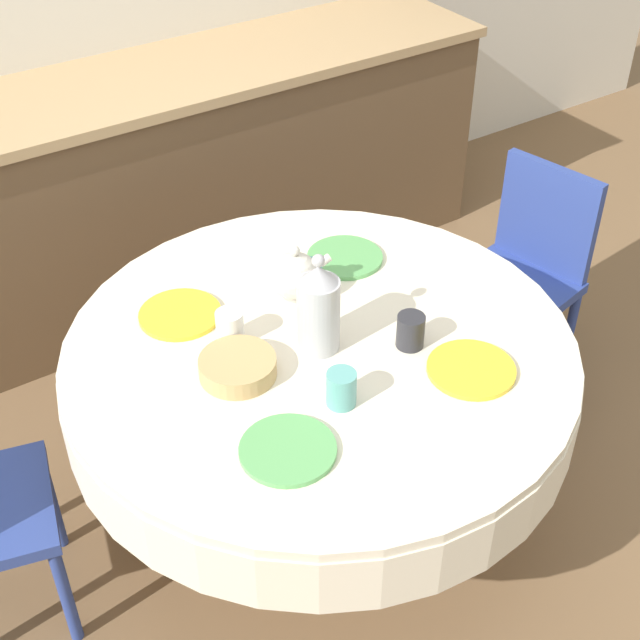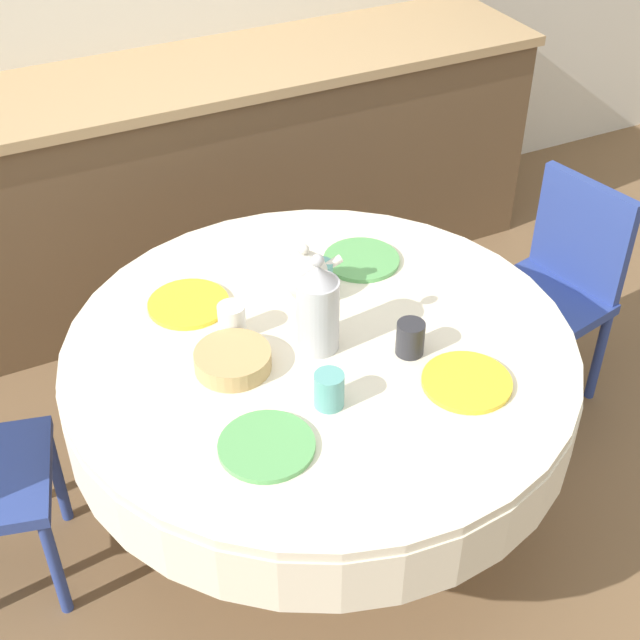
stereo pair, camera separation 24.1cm
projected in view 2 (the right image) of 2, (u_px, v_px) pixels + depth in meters
name	position (u px, v px, depth m)	size (l,w,h in m)	color
ground_plane	(320.00, 516.00, 2.92)	(12.00, 12.00, 0.00)	brown
kitchen_counter	(162.00, 188.00, 3.66)	(3.24, 0.64, 0.96)	brown
dining_table	(320.00, 375.00, 2.54)	(1.44, 1.44, 0.74)	olive
chair_left	(554.00, 284.00, 3.15)	(0.47, 0.47, 0.84)	#2D428E
plate_near_left	(267.00, 446.00, 2.14)	(0.24, 0.24, 0.01)	#5BA85B
cup_near_left	(329.00, 390.00, 2.24)	(0.08, 0.08, 0.10)	#5BA39E
plate_near_right	(467.00, 382.00, 2.33)	(0.24, 0.24, 0.01)	yellow
cup_near_right	(410.00, 338.00, 2.40)	(0.08, 0.08, 0.10)	#28282D
plate_far_left	(189.00, 304.00, 2.59)	(0.24, 0.24, 0.01)	yellow
cup_far_left	(232.00, 320.00, 2.46)	(0.08, 0.08, 0.10)	white
plate_far_right	(361.00, 260.00, 2.77)	(0.24, 0.24, 0.01)	#5BA85B
cup_far_right	(320.00, 277.00, 2.63)	(0.08, 0.08, 0.10)	#5BA39E
coffee_carafe	(318.00, 308.00, 2.37)	(0.12, 0.12, 0.30)	#B2B2B7
teapot	(305.00, 274.00, 2.58)	(0.19, 0.14, 0.18)	silver
bread_basket	(233.00, 360.00, 2.37)	(0.21, 0.21, 0.05)	tan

